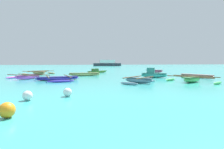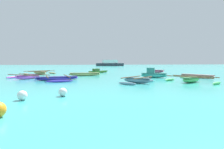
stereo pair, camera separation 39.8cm
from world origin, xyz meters
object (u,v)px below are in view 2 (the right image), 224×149
distant_ferry (110,63)px  moored_boat_2 (137,80)px  mooring_buoy_0 (22,95)px  moored_boat_0 (197,76)px  moored_boat_1 (57,78)px  moored_boat_3 (191,79)px  moored_boat_5 (85,74)px  moored_boat_9 (155,71)px  moored_boat_4 (98,71)px  moored_boat_6 (153,74)px  moored_boat_8 (40,73)px  mooring_buoy_2 (63,92)px  moored_boat_7 (28,77)px

distant_ferry → moored_boat_2: bearing=-98.6°
mooring_buoy_0 → moored_boat_0: bearing=32.9°
moored_boat_1 → moored_boat_3: (10.51, -4.14, 0.06)m
moored_boat_1 → moored_boat_5: 5.69m
moored_boat_9 → moored_boat_3: bearing=-45.7°
moored_boat_5 → mooring_buoy_0: size_ratio=9.00×
moored_boat_4 → mooring_buoy_0: (-5.67, -20.37, -0.02)m
moored_boat_6 → moored_boat_8: size_ratio=0.64×
moored_boat_4 → moored_boat_8: 8.10m
mooring_buoy_0 → moored_boat_9: bearing=53.7°
moored_boat_5 → mooring_buoy_2: mooring_buoy_2 is taller
moored_boat_7 → moored_boat_9: 18.48m
moored_boat_3 → moored_boat_8: size_ratio=0.98×
moored_boat_1 → moored_boat_6: moored_boat_6 is taller
moored_boat_0 → mooring_buoy_0: 17.14m
moored_boat_9 → mooring_buoy_2: bearing=-67.2°
moored_boat_0 → moored_boat_9: (-0.07, 10.23, 0.04)m
moored_boat_5 → moored_boat_9: size_ratio=1.32×
moored_boat_4 → moored_boat_7: 12.14m
moored_boat_7 → mooring_buoy_2: size_ratio=11.27×
moored_boat_5 → moored_boat_9: bearing=23.6°
mooring_buoy_2 → moored_boat_9: bearing=56.0°
moored_boat_2 → moored_boat_4: bearing=141.5°
moored_boat_0 → moored_boat_8: 19.03m
moored_boat_7 → moored_boat_9: bearing=-22.8°
moored_boat_4 → moored_boat_3: bearing=-105.7°
mooring_buoy_0 → distant_ferry: 75.04m
moored_boat_5 → moored_boat_0: bearing=-26.4°
moored_boat_9 → moored_boat_5: bearing=-98.2°
mooring_buoy_2 → distant_ferry: distant_ferry is taller
moored_boat_3 → mooring_buoy_0: size_ratio=10.16×
moored_boat_6 → moored_boat_9: bearing=93.5°
mooring_buoy_0 → mooring_buoy_2: bearing=22.2°
moored_boat_7 → mooring_buoy_0: bearing=-129.6°
moored_boat_7 → moored_boat_8: size_ratio=1.05×
moored_boat_4 → distant_ferry: (11.41, 52.70, 0.79)m
moored_boat_4 → moored_boat_8: (-7.90, -1.79, -0.01)m
moored_boat_4 → moored_boat_9: bearing=-41.2°
moored_boat_4 → moored_boat_6: bearing=-101.7°
mooring_buoy_0 → moored_boat_8: bearing=96.8°
moored_boat_8 → moored_boat_6: bearing=21.0°
moored_boat_4 → moored_boat_8: moored_boat_4 is taller
moored_boat_2 → distant_ferry: distant_ferry is taller
moored_boat_3 → mooring_buoy_0: moored_boat_3 is taller
moored_boat_3 → moored_boat_6: size_ratio=1.54×
moored_boat_6 → moored_boat_9: moored_boat_6 is taller
moored_boat_3 → moored_boat_7: (-13.26, 5.74, -0.03)m
moored_boat_7 → distant_ferry: bearing=22.6°
moored_boat_2 → moored_boat_9: (7.46, 13.93, 0.02)m
moored_boat_1 → moored_boat_2: (6.19, -3.82, 0.04)m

